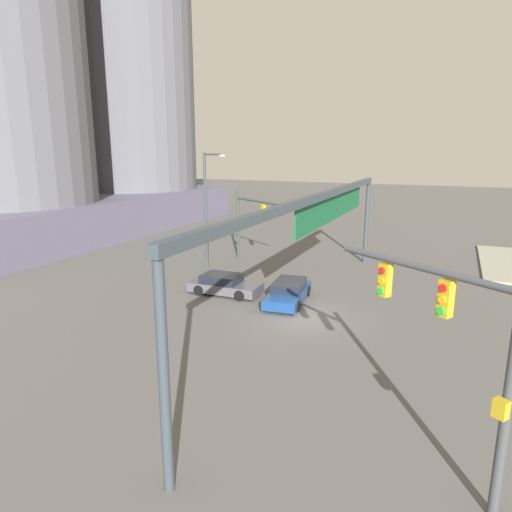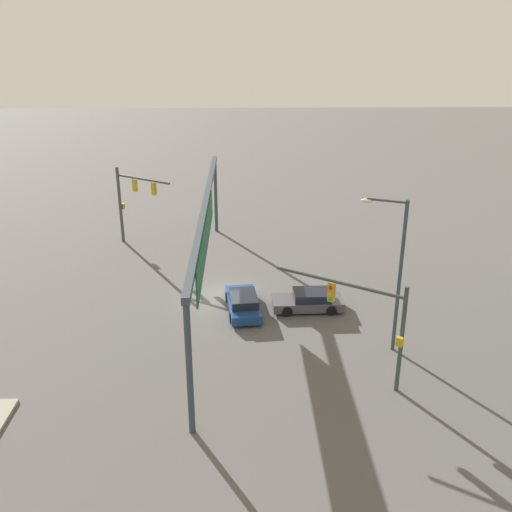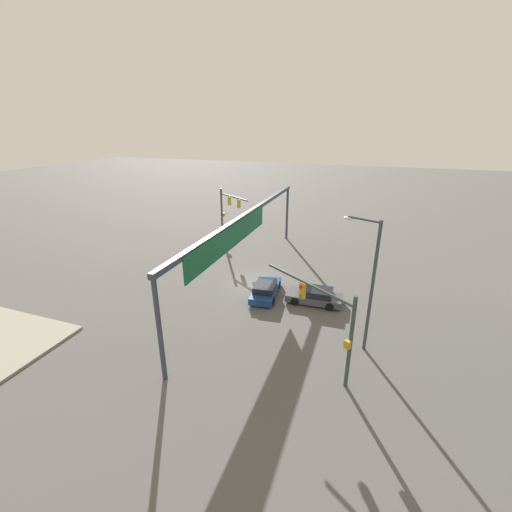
{
  "view_description": "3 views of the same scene",
  "coord_description": "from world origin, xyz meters",
  "views": [
    {
      "loc": [
        -21.43,
        -6.83,
        8.55
      ],
      "look_at": [
        0.68,
        2.95,
        2.85
      ],
      "focal_mm": 31.62,
      "sensor_mm": 36.0,
      "label": 1
    },
    {
      "loc": [
        33.1,
        1.48,
        16.04
      ],
      "look_at": [
        0.56,
        2.31,
        3.1
      ],
      "focal_mm": 39.6,
      "sensor_mm": 36.0,
      "label": 2
    },
    {
      "loc": [
        25.81,
        9.11,
        13.28
      ],
      "look_at": [
        1.31,
        0.41,
        3.14
      ],
      "focal_mm": 23.75,
      "sensor_mm": 36.0,
      "label": 3
    }
  ],
  "objects": [
    {
      "name": "sedan_car_waiting_far",
      "position": [
        1.97,
        1.48,
        0.58
      ],
      "size": [
        4.77,
        2.31,
        1.21
      ],
      "rotation": [
        0.0,
        0.0,
        3.25
      ],
      "color": "navy",
      "rests_on": "ground"
    },
    {
      "name": "traffic_signal_opposite_side",
      "position": [
        9.52,
        7.43,
        3.67
      ],
      "size": [
        4.16,
        5.71,
        5.47
      ],
      "rotation": [
        0.0,
        0.0,
        -2.16
      ],
      "color": "#33403B",
      "rests_on": "ground"
    },
    {
      "name": "traffic_signal_near_corner",
      "position": [
        -10.13,
        -7.28,
        4.11
      ],
      "size": [
        3.4,
        4.62,
        6.2
      ],
      "rotation": [
        0.0,
        0.0,
        0.99
      ],
      "color": "#3E4246",
      "rests_on": "ground"
    },
    {
      "name": "overhead_sign_gantry",
      "position": [
        1.2,
        -0.69,
        5.57
      ],
      "size": [
        26.86,
        0.43,
        6.5
      ],
      "color": "#323D44",
      "rests_on": "ground"
    },
    {
      "name": "streetlamp_curved_arm",
      "position": [
        6.58,
        9.35,
        4.85
      ],
      "size": [
        1.14,
        2.26,
        8.41
      ],
      "rotation": [
        0.0,
        0.0,
        -1.98
      ],
      "color": "#343F42",
      "rests_on": "ground"
    },
    {
      "name": "ground_plane",
      "position": [
        0.0,
        0.0,
        0.0
      ],
      "size": [
        197.53,
        197.53,
        0.0
      ],
      "primitive_type": "plane",
      "color": "#555451"
    },
    {
      "name": "sedan_car_approaching",
      "position": [
        1.79,
        5.55,
        0.57
      ],
      "size": [
        2.06,
        4.39,
        1.21
      ],
      "rotation": [
        0.0,
        0.0,
        -1.55
      ],
      "color": "#4D4A54",
      "rests_on": "ground"
    }
  ]
}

